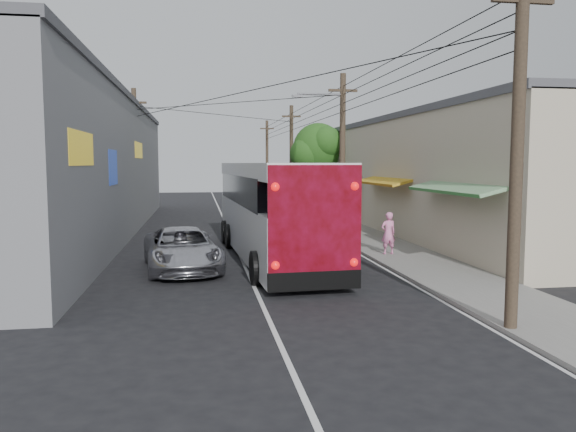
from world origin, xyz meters
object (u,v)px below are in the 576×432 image
at_px(jeepney, 182,249).
at_px(parked_car_far, 268,202).
at_px(parked_suv, 323,221).
at_px(pedestrian_far, 353,222).
at_px(coach_bus, 272,209).
at_px(parked_car_mid, 277,206).
at_px(pedestrian_near, 388,233).

distance_m(jeepney, parked_car_far, 24.82).
relative_size(jeepney, parked_suv, 0.95).
relative_size(parked_car_far, pedestrian_far, 2.52).
relative_size(coach_bus, parked_suv, 2.34).
bearing_deg(parked_car_mid, pedestrian_far, -86.69).
bearing_deg(parked_car_mid, parked_suv, -90.86).
height_order(parked_suv, parked_car_far, parked_suv).
bearing_deg(pedestrian_far, jeepney, 38.73).
height_order(coach_bus, pedestrian_near, coach_bus).
bearing_deg(parked_car_far, parked_suv, -94.58).
xyz_separation_m(parked_suv, pedestrian_far, (1.09, -1.88, 0.11)).
distance_m(parked_suv, parked_car_far, 16.12).
relative_size(pedestrian_near, pedestrian_far, 1.04).
height_order(coach_bus, jeepney, coach_bus).
xyz_separation_m(jeepney, parked_car_mid, (6.05, 19.08, 0.03)).
bearing_deg(parked_car_far, coach_bus, -104.12).
height_order(parked_suv, parked_car_mid, parked_suv).
distance_m(coach_bus, parked_car_far, 22.41).
relative_size(parked_suv, parked_car_mid, 1.24).
bearing_deg(parked_suv, parked_car_far, 98.87).
height_order(parked_car_far, pedestrian_near, pedestrian_near).
bearing_deg(parked_car_far, pedestrian_near, -92.18).
xyz_separation_m(parked_car_far, pedestrian_near, (2.07, -22.53, 0.29)).
bearing_deg(parked_suv, pedestrian_near, -72.81).
xyz_separation_m(parked_suv, pedestrian_near, (1.27, -6.43, 0.14)).
height_order(coach_bus, pedestrian_far, coach_bus).
bearing_deg(jeepney, parked_car_mid, 65.26).
relative_size(parked_car_mid, parked_car_far, 1.11).
xyz_separation_m(parked_car_mid, parked_car_far, (0.00, 4.99, -0.10)).
distance_m(coach_bus, jeepney, 4.09).
bearing_deg(jeepney, parked_suv, 42.17).
bearing_deg(pedestrian_near, parked_car_far, -90.49).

